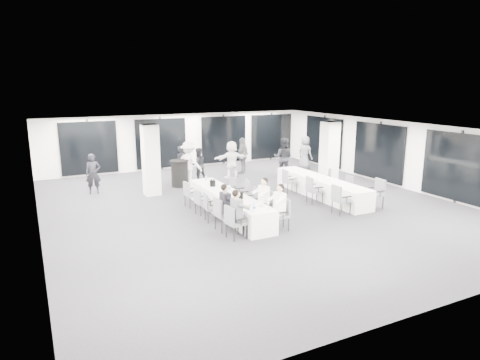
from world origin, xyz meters
The scene contains 43 objects.
room centered at (0.89, 1.11, 1.39)m, with size 14.04×16.04×2.84m.
column_left centered at (-2.80, 3.20, 1.40)m, with size 0.60×0.60×2.80m, color silver.
column_right centered at (4.20, 1.00, 1.40)m, with size 0.60×0.60×2.80m, color silver.
banquet_table_main centered at (-1.21, -0.58, 0.38)m, with size 0.90×5.00×0.75m, color silver.
banquet_table_side centered at (3.02, -0.07, 0.38)m, with size 0.90×5.00×0.75m, color silver.
cocktail_table centered at (-1.36, 4.04, 0.57)m, with size 0.82×0.82×1.13m.
chair_main_left_near centered at (-2.04, -2.72, 0.56)m, with size 0.56×0.60×0.99m.
chair_main_left_second centered at (-2.04, -1.93, 0.58)m, with size 0.54×0.60×1.01m.
chair_main_left_mid centered at (-2.04, -0.96, 0.53)m, with size 0.52×0.57×0.92m.
chair_main_left_fourth centered at (-2.03, -0.13, 0.49)m, with size 0.49×0.53×0.86m.
chair_main_left_far centered at (-2.04, 0.88, 0.53)m, with size 0.52×0.56×0.93m.
chair_main_right_near centered at (-0.37, -2.67, 0.55)m, with size 0.56×0.59×0.96m.
chair_main_right_second centered at (-0.37, -1.71, 0.57)m, with size 0.57×0.61×0.99m.
chair_main_right_mid centered at (-0.38, -0.84, 0.51)m, with size 0.48×0.53×0.90m.
chair_main_right_fourth centered at (-0.37, -0.06, 0.58)m, with size 0.60×0.63×1.01m.
chair_main_right_far centered at (-0.38, 0.99, 0.51)m, with size 0.52×0.56×0.89m.
chair_side_left_near centered at (2.18, -2.20, 0.58)m, with size 0.52×0.58×1.02m.
chair_side_left_mid centered at (2.18, -0.68, 0.57)m, with size 0.57×0.61×1.00m.
chair_side_left_far centered at (2.19, 0.99, 0.55)m, with size 0.54×0.58×0.96m.
chair_side_right_near centered at (3.86, -2.18, 0.59)m, with size 0.54×0.60×1.04m.
chair_side_right_mid centered at (3.84, -0.60, 0.49)m, with size 0.45×0.50×0.86m.
chair_side_right_far centered at (3.85, 0.80, 0.52)m, with size 0.52×0.56×0.91m.
seated_guest_a centered at (-1.87, -2.71, 0.81)m, with size 0.50×0.38×1.44m.
seated_guest_b centered at (-1.87, -1.93, 0.81)m, with size 0.50×0.38×1.44m.
seated_guest_c centered at (-0.54, -2.66, 0.81)m, with size 0.50×0.38×1.44m.
seated_guest_d centered at (-0.54, -1.70, 0.81)m, with size 0.50×0.38×1.44m.
standing_guest_a centered at (-1.03, 4.68, 0.93)m, with size 0.68×0.55×1.86m, color black.
standing_guest_b centered at (-0.32, 4.54, 0.87)m, with size 0.84×0.51×1.74m, color black.
standing_guest_c centered at (-0.85, 4.26, 1.07)m, with size 1.38×0.70×2.14m, color white.
standing_guest_d centered at (2.27, 5.20, 1.00)m, with size 1.18×0.66×2.01m, color #505357.
standing_guest_e centered at (5.63, 4.76, 0.96)m, with size 0.93×0.57×1.92m, color #505357.
standing_guest_f centered at (1.38, 4.60, 0.98)m, with size 1.80×0.69×1.96m, color white.
standing_guest_g centered at (-4.85, 4.41, 0.92)m, with size 0.67×0.54×1.84m, color black.
standing_guest_h centered at (3.61, 3.66, 1.06)m, with size 1.02×0.62×2.11m, color black.
ice_bucket_near centered at (-1.15, -1.35, 0.86)m, with size 0.20×0.20×0.23m, color black.
ice_bucket_far centered at (-1.29, 0.56, 0.87)m, with size 0.21×0.21×0.24m, color black.
water_bottle_a centered at (-1.37, -2.72, 0.87)m, with size 0.08×0.08×0.25m, color silver.
water_bottle_b centered at (-1.02, -0.26, 0.85)m, with size 0.06×0.06×0.20m, color silver.
water_bottle_c centered at (-1.19, 1.44, 0.85)m, with size 0.06×0.06×0.19m, color silver.
plate_a centered at (-1.27, -2.25, 0.76)m, with size 0.22×0.22×0.03m.
plate_b centered at (-0.99, -2.44, 0.76)m, with size 0.22×0.22×0.03m.
plate_c centered at (-1.22, -1.14, 0.76)m, with size 0.22×0.22×0.03m.
wine_glass centered at (-0.93, -2.73, 0.90)m, with size 0.08×0.08×0.20m.
Camera 1 is at (-7.04, -13.16, 4.39)m, focal length 32.00 mm.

